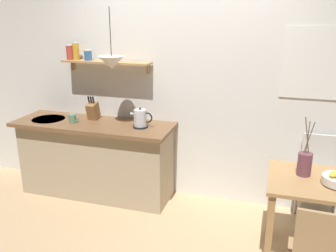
{
  "coord_description": "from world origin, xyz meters",
  "views": [
    {
      "loc": [
        0.95,
        -3.2,
        2.1
      ],
      "look_at": [
        -0.1,
        0.25,
        0.95
      ],
      "focal_mm": 38.86,
      "sensor_mm": 36.0,
      "label": 1
    }
  ],
  "objects": [
    {
      "name": "back_wall",
      "position": [
        0.21,
        0.65,
        1.35
      ],
      "size": [
        6.8,
        0.11,
        2.7
      ],
      "color": "white",
      "rests_on": "ground_plane"
    },
    {
      "name": "dining_table",
      "position": [
        1.39,
        -0.24,
        0.63
      ],
      "size": [
        0.9,
        0.69,
        0.76
      ],
      "color": "tan",
      "rests_on": "ground_plane"
    },
    {
      "name": "knife_block",
      "position": [
        -1.06,
        0.42,
        1.0
      ],
      "size": [
        0.11,
        0.17,
        0.28
      ],
      "color": "#9E6B3D",
      "rests_on": "kitchen_counter"
    },
    {
      "name": "kitchen_counter",
      "position": [
        -1.0,
        0.32,
        0.45
      ],
      "size": [
        1.83,
        0.63,
        0.89
      ],
      "color": "tan",
      "rests_on": "ground_plane"
    },
    {
      "name": "ground_plane",
      "position": [
        0.0,
        0.0,
        0.0
      ],
      "size": [
        14.0,
        14.0,
        0.0
      ],
      "primitive_type": "plane",
      "color": "tan"
    },
    {
      "name": "electric_kettle",
      "position": [
        -0.42,
        0.29,
        0.99
      ],
      "size": [
        0.25,
        0.16,
        0.22
      ],
      "color": "black",
      "rests_on": "kitchen_counter"
    },
    {
      "name": "dining_chair_far",
      "position": [
        1.44,
        0.42,
        0.5
      ],
      "size": [
        0.44,
        0.42,
        0.91
      ],
      "color": "silver",
      "rests_on": "ground_plane"
    },
    {
      "name": "wall_shelf",
      "position": [
        -1.04,
        0.49,
        1.59
      ],
      "size": [
        1.04,
        0.2,
        0.33
      ],
      "color": "tan"
    },
    {
      "name": "pendant_lamp",
      "position": [
        -0.69,
        0.2,
        1.6
      ],
      "size": [
        0.27,
        0.27,
        0.61
      ],
      "color": "black"
    },
    {
      "name": "twig_vase",
      "position": [
        1.23,
        -0.16,
        0.87
      ],
      "size": [
        0.12,
        0.12,
        0.52
      ],
      "color": "brown",
      "rests_on": "dining_table"
    },
    {
      "name": "coffee_mug_by_sink",
      "position": [
        -1.21,
        0.23,
        0.94
      ],
      "size": [
        0.13,
        0.09,
        0.1
      ],
      "color": "slate",
      "rests_on": "kitchen_counter"
    }
  ]
}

